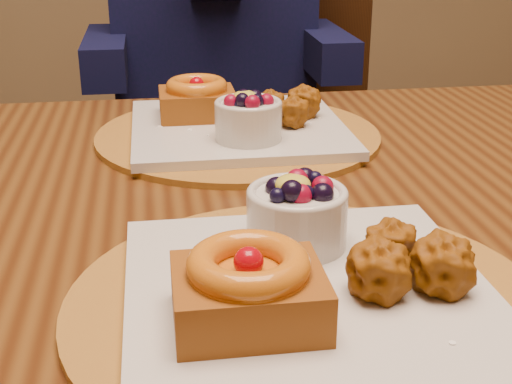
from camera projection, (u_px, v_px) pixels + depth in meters
dining_table at (263, 265)px, 0.79m from camera, size 1.60×0.90×0.76m
place_setting_near at (304, 279)px, 0.55m from camera, size 0.38×0.38×0.08m
place_setting_far at (237, 123)px, 0.95m from camera, size 0.38×0.38×0.08m
chair_far at (272, 164)px, 1.68m from camera, size 0.53×0.53×0.86m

